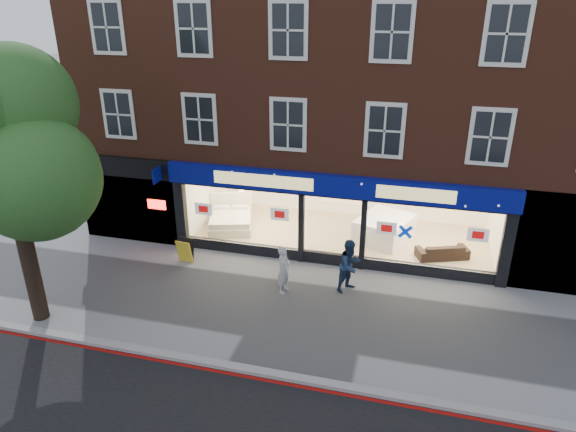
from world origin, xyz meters
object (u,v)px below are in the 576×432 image
at_px(display_bed, 231,219).
at_px(a_board, 186,251).
at_px(pedestrian_blue, 350,265).
at_px(sofa, 442,251).
at_px(pedestrian_grey, 284,270).
at_px(mattress_stack, 384,228).

xyz_separation_m(display_bed, a_board, (-0.56, -2.93, 0.01)).
bearing_deg(pedestrian_blue, display_bed, 92.49).
distance_m(sofa, pedestrian_grey, 5.90).
bearing_deg(mattress_stack, display_bed, -175.21).
bearing_deg(display_bed, pedestrian_blue, -50.11).
bearing_deg(a_board, pedestrian_blue, 2.07).
height_order(mattress_stack, pedestrian_grey, pedestrian_grey).
distance_m(mattress_stack, pedestrian_grey, 5.21).
xyz_separation_m(sofa, pedestrian_grey, (-4.79, -3.42, 0.41)).
distance_m(sofa, pedestrian_blue, 4.01).
xyz_separation_m(mattress_stack, pedestrian_blue, (-0.74, -3.82, 0.34)).
height_order(display_bed, pedestrian_grey, pedestrian_grey).
distance_m(mattress_stack, sofa, 2.35).
relative_size(display_bed, sofa, 1.35).
distance_m(mattress_stack, a_board, 7.35).
relative_size(display_bed, pedestrian_blue, 1.41).
xyz_separation_m(display_bed, pedestrian_blue, (5.20, -3.32, 0.44)).
relative_size(pedestrian_grey, pedestrian_blue, 0.90).
bearing_deg(a_board, sofa, 21.55).
distance_m(display_bed, mattress_stack, 5.96).
bearing_deg(pedestrian_blue, a_board, 121.17).
height_order(a_board, pedestrian_grey, pedestrian_grey).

